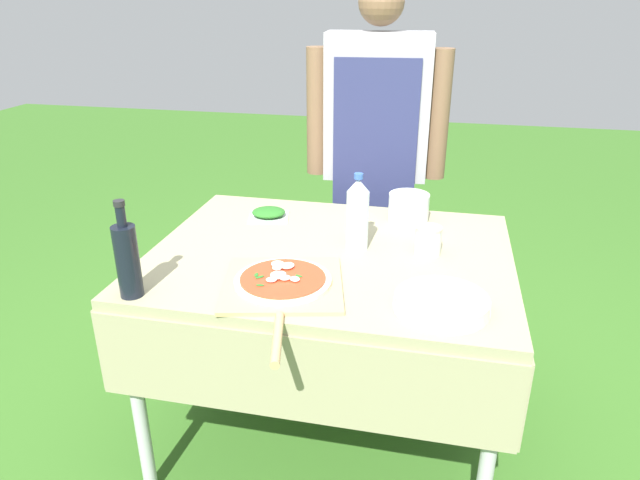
% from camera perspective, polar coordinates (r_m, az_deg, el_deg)
% --- Properties ---
extents(ground_plane, '(12.00, 12.00, 0.00)m').
position_cam_1_polar(ground_plane, '(2.36, 0.90, -18.46)').
color(ground_plane, '#386B23').
extents(prep_table, '(1.22, 0.96, 0.77)m').
position_cam_1_polar(prep_table, '(1.97, 1.02, -3.45)').
color(prep_table, gray).
rests_on(prep_table, ground).
extents(person_cook, '(0.61, 0.23, 1.64)m').
position_cam_1_polar(person_cook, '(2.56, 5.60, 9.57)').
color(person_cook, '#333D56').
rests_on(person_cook, ground).
extents(pizza_on_peel, '(0.42, 0.61, 0.05)m').
position_cam_1_polar(pizza_on_peel, '(1.70, -3.75, -4.38)').
color(pizza_on_peel, tan).
rests_on(pizza_on_peel, prep_table).
extents(oil_bottle, '(0.07, 0.07, 0.29)m').
position_cam_1_polar(oil_bottle, '(1.70, -18.72, -1.81)').
color(oil_bottle, black).
rests_on(oil_bottle, prep_table).
extents(water_bottle, '(0.08, 0.08, 0.27)m').
position_cam_1_polar(water_bottle, '(1.91, 3.77, 2.60)').
color(water_bottle, silver).
rests_on(water_bottle, prep_table).
extents(herb_container, '(0.18, 0.16, 0.04)m').
position_cam_1_polar(herb_container, '(2.23, -5.16, 2.69)').
color(herb_container, silver).
rests_on(herb_container, prep_table).
extents(mixing_tub, '(0.15, 0.15, 0.11)m').
position_cam_1_polar(mixing_tub, '(2.20, 8.85, 3.20)').
color(mixing_tub, silver).
rests_on(mixing_tub, prep_table).
extents(plate_stack, '(0.27, 0.27, 0.04)m').
position_cam_1_polar(plate_stack, '(1.62, 12.06, -6.21)').
color(plate_stack, beige).
rests_on(plate_stack, prep_table).
extents(sauce_jar, '(0.09, 0.09, 0.10)m').
position_cam_1_polar(sauce_jar, '(1.94, 10.74, -0.19)').
color(sauce_jar, silver).
rests_on(sauce_jar, prep_table).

